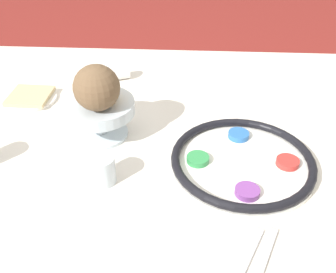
{
  "coord_description": "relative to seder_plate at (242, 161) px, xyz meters",
  "views": [
    {
      "loc": [
        -0.08,
        0.85,
        1.36
      ],
      "look_at": [
        -0.03,
        0.08,
        0.81
      ],
      "focal_mm": 42.0,
      "sensor_mm": 36.0,
      "label": 1
    }
  ],
  "objects": [
    {
      "name": "dining_table",
      "position": [
        0.21,
        -0.13,
        -0.4
      ],
      "size": [
        1.55,
        1.07,
        0.77
      ],
      "color": "silver",
      "rests_on": "ground_plane"
    },
    {
      "name": "seder_plate",
      "position": [
        0.0,
        0.0,
        0.0
      ],
      "size": [
        0.33,
        0.33,
        0.03
      ],
      "color": "white",
      "rests_on": "dining_table"
    },
    {
      "name": "fruit_stand",
      "position": [
        0.35,
        -0.11,
        0.06
      ],
      "size": [
        0.18,
        0.18,
        0.1
      ],
      "color": "silver",
      "rests_on": "dining_table"
    },
    {
      "name": "orange_fruit",
      "position": [
        0.34,
        -0.12,
        0.13
      ],
      "size": [
        0.08,
        0.08,
        0.08
      ],
      "color": "orange",
      "rests_on": "fruit_stand"
    },
    {
      "name": "coconut",
      "position": [
        0.35,
        -0.08,
        0.14
      ],
      "size": [
        0.11,
        0.11,
        0.11
      ],
      "color": "brown",
      "rests_on": "fruit_stand"
    },
    {
      "name": "bread_plate",
      "position": [
        0.6,
        -0.27,
        -0.01
      ],
      "size": [
        0.15,
        0.15,
        0.02
      ],
      "color": "silver",
      "rests_on": "dining_table"
    },
    {
      "name": "napkin_roll",
      "position": [
        0.4,
        -0.41,
        0.01
      ],
      "size": [
        0.16,
        0.1,
        0.05
      ],
      "color": "white",
      "rests_on": "dining_table"
    },
    {
      "name": "cup_mid",
      "position": [
        0.32,
        0.07,
        0.02
      ],
      "size": [
        0.06,
        0.06,
        0.07
      ],
      "color": "silver",
      "rests_on": "dining_table"
    },
    {
      "name": "fork_left",
      "position": [
        -0.01,
        0.27,
        -0.01
      ],
      "size": [
        0.08,
        0.16,
        0.01
      ],
      "color": "silver",
      "rests_on": "dining_table"
    },
    {
      "name": "fork_right",
      "position": [
        0.02,
        0.27,
        -0.01
      ],
      "size": [
        0.09,
        0.16,
        0.01
      ],
      "color": "silver",
      "rests_on": "dining_table"
    }
  ]
}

